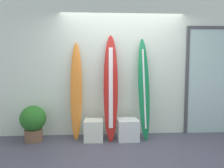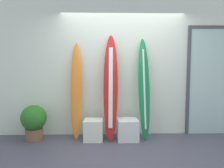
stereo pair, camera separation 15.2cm
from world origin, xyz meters
name	(u,v)px [view 2 (the right image)]	position (x,y,z in m)	size (l,w,h in m)	color
ground	(128,158)	(0.00, 0.00, -0.02)	(8.00, 8.00, 0.04)	#4A4958
wall_back	(122,67)	(0.00, 1.30, 1.40)	(7.20, 0.20, 2.80)	silver
surfboard_sunset	(76,91)	(-0.93, 0.99, 0.95)	(0.23, 0.37, 1.91)	orange
surfboard_crimson	(111,87)	(-0.26, 0.91, 1.03)	(0.31, 0.53, 2.05)	#AF1C17
surfboard_emerald	(144,89)	(0.40, 0.93, 1.00)	(0.25, 0.48, 1.99)	#137540
display_block_left	(128,130)	(0.07, 0.82, 0.20)	(0.41, 0.41, 0.41)	silver
display_block_center	(93,130)	(-0.59, 0.83, 0.20)	(0.37, 0.37, 0.40)	white
glass_door	(211,79)	(1.84, 1.18, 1.16)	(1.02, 0.06, 2.25)	silver
potted_plant	(34,121)	(-1.75, 0.87, 0.38)	(0.49, 0.49, 0.69)	brown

